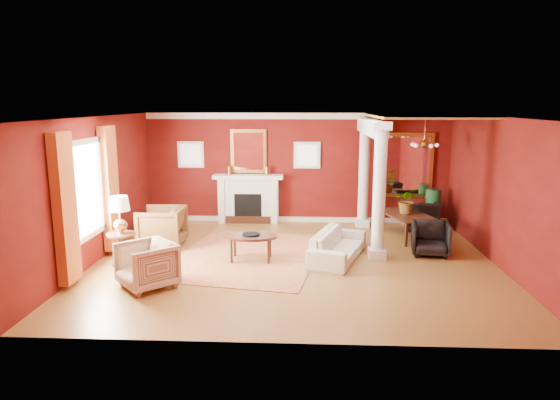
# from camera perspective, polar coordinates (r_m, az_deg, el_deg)

# --- Properties ---
(ground) EXTENTS (8.00, 8.00, 0.00)m
(ground) POSITION_cam_1_polar(r_m,az_deg,el_deg) (10.20, 1.67, -7.03)
(ground) COLOR brown
(ground) RESTS_ON ground
(room_shell) EXTENTS (8.04, 7.04, 2.92)m
(room_shell) POSITION_cam_1_polar(r_m,az_deg,el_deg) (9.76, 1.73, 4.29)
(room_shell) COLOR #65120E
(room_shell) RESTS_ON ground
(fireplace) EXTENTS (1.85, 0.42, 1.29)m
(fireplace) POSITION_cam_1_polar(r_m,az_deg,el_deg) (13.33, -3.62, 0.17)
(fireplace) COLOR white
(fireplace) RESTS_ON ground
(overmantel_mirror) EXTENTS (0.95, 0.07, 1.15)m
(overmantel_mirror) POSITION_cam_1_polar(r_m,az_deg,el_deg) (13.29, -3.62, 5.60)
(overmantel_mirror) COLOR gold
(overmantel_mirror) RESTS_ON fireplace
(flank_window_left) EXTENTS (0.70, 0.07, 0.70)m
(flank_window_left) POSITION_cam_1_polar(r_m,az_deg,el_deg) (13.57, -10.16, 5.13)
(flank_window_left) COLOR white
(flank_window_left) RESTS_ON room_shell
(flank_window_right) EXTENTS (0.70, 0.07, 0.70)m
(flank_window_right) POSITION_cam_1_polar(r_m,az_deg,el_deg) (13.23, 3.10, 5.14)
(flank_window_right) COLOR white
(flank_window_right) RESTS_ON room_shell
(left_window) EXTENTS (0.21, 2.55, 2.60)m
(left_window) POSITION_cam_1_polar(r_m,az_deg,el_deg) (10.12, -21.00, 0.39)
(left_window) COLOR white
(left_window) RESTS_ON room_shell
(column_front) EXTENTS (0.36, 0.36, 2.80)m
(column_front) POSITION_cam_1_polar(r_m,az_deg,el_deg) (10.26, 11.29, 1.08)
(column_front) COLOR white
(column_front) RESTS_ON ground
(column_back) EXTENTS (0.36, 0.36, 2.80)m
(column_back) POSITION_cam_1_polar(r_m,az_deg,el_deg) (12.90, 9.56, 3.18)
(column_back) COLOR white
(column_back) RESTS_ON ground
(header_beam) EXTENTS (0.30, 3.20, 0.32)m
(header_beam) POSITION_cam_1_polar(r_m,az_deg,el_deg) (11.70, 10.37, 8.22)
(header_beam) COLOR white
(header_beam) RESTS_ON column_front
(amber_ceiling) EXTENTS (2.30, 3.40, 0.04)m
(amber_ceiling) POSITION_cam_1_polar(r_m,az_deg,el_deg) (11.75, 16.15, 9.20)
(amber_ceiling) COLOR gold
(amber_ceiling) RESTS_ON room_shell
(dining_mirror) EXTENTS (1.30, 0.07, 1.70)m
(dining_mirror) POSITION_cam_1_polar(r_m,az_deg,el_deg) (13.52, 14.42, 3.87)
(dining_mirror) COLOR gold
(dining_mirror) RESTS_ON room_shell
(chandelier) EXTENTS (0.60, 0.62, 0.75)m
(chandelier) POSITION_cam_1_polar(r_m,az_deg,el_deg) (11.84, 16.17, 6.19)
(chandelier) COLOR #B18537
(chandelier) RESTS_ON room_shell
(crown_trim) EXTENTS (8.00, 0.08, 0.16)m
(crown_trim) POSITION_cam_1_polar(r_m,az_deg,el_deg) (13.16, 2.05, 9.57)
(crown_trim) COLOR white
(crown_trim) RESTS_ON room_shell
(base_trim) EXTENTS (8.00, 0.08, 0.12)m
(base_trim) POSITION_cam_1_polar(r_m,az_deg,el_deg) (13.52, 1.97, -2.21)
(base_trim) COLOR white
(base_trim) RESTS_ON ground
(rug) EXTENTS (3.38, 4.15, 0.01)m
(rug) POSITION_cam_1_polar(r_m,az_deg,el_deg) (10.56, -3.64, -6.37)
(rug) COLOR maroon
(rug) RESTS_ON ground
(sofa) EXTENTS (1.17, 2.06, 0.77)m
(sofa) POSITION_cam_1_polar(r_m,az_deg,el_deg) (10.33, 6.64, -4.64)
(sofa) COLOR white
(sofa) RESTS_ON ground
(armchair_leopard) EXTENTS (0.89, 0.95, 0.97)m
(armchair_leopard) POSITION_cam_1_polar(r_m,az_deg,el_deg) (11.47, -13.37, -2.75)
(armchair_leopard) COLOR black
(armchair_leopard) RESTS_ON ground
(armchair_stripe) EXTENTS (1.17, 1.18, 0.88)m
(armchair_stripe) POSITION_cam_1_polar(r_m,az_deg,el_deg) (9.01, -15.00, -6.97)
(armchair_stripe) COLOR tan
(armchair_stripe) RESTS_ON ground
(coffee_table) EXTENTS (1.06, 1.06, 0.53)m
(coffee_table) POSITION_cam_1_polar(r_m,az_deg,el_deg) (10.14, -3.33, -4.28)
(coffee_table) COLOR #33160E
(coffee_table) RESTS_ON ground
(coffee_book) EXTENTS (0.15, 0.06, 0.20)m
(coffee_book) POSITION_cam_1_polar(r_m,az_deg,el_deg) (10.11, -3.47, -3.47)
(coffee_book) COLOR #33160E
(coffee_book) RESTS_ON coffee_table
(side_table) EXTENTS (0.55, 0.55, 1.39)m
(side_table) POSITION_cam_1_polar(r_m,az_deg,el_deg) (10.22, -17.81, -2.19)
(side_table) COLOR #33160E
(side_table) RESTS_ON ground
(dining_table) EXTENTS (0.96, 1.71, 0.90)m
(dining_table) POSITION_cam_1_polar(r_m,az_deg,el_deg) (12.23, 14.48, -2.12)
(dining_table) COLOR #33160E
(dining_table) RESTS_ON ground
(dining_chair_near) EXTENTS (0.85, 0.81, 0.78)m
(dining_chair_near) POSITION_cam_1_polar(r_m,az_deg,el_deg) (10.99, 16.83, -4.07)
(dining_chair_near) COLOR black
(dining_chair_near) RESTS_ON ground
(dining_chair_far) EXTENTS (0.80, 0.75, 0.81)m
(dining_chair_far) POSITION_cam_1_polar(r_m,az_deg,el_deg) (13.09, 15.73, -1.53)
(dining_chair_far) COLOR black
(dining_chair_far) RESTS_ON ground
(green_urn) EXTENTS (0.42, 0.42, 1.01)m
(green_urn) POSITION_cam_1_polar(r_m,az_deg,el_deg) (13.41, 17.02, -1.34)
(green_urn) COLOR #164520
(green_urn) RESTS_ON ground
(potted_plant) EXTENTS (0.72, 0.76, 0.50)m
(potted_plant) POSITION_cam_1_polar(r_m,az_deg,el_deg) (12.16, 14.42, 1.17)
(potted_plant) COLOR #26591E
(potted_plant) RESTS_ON dining_table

